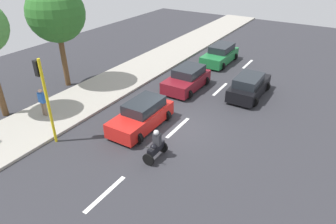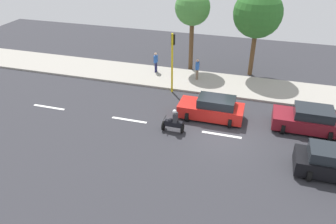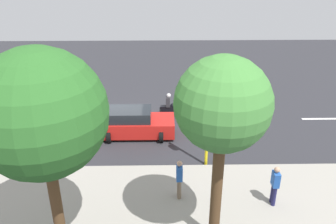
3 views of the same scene
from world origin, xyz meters
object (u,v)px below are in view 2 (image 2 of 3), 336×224
(traffic_light_corner, at_px, (173,55))
(motorcycle, at_px, (173,122))
(pedestrian_near_signal, at_px, (156,62))
(street_tree_north, at_px, (258,14))
(car_red, at_px, (212,109))
(street_tree_center, at_px, (193,9))
(car_maroon, at_px, (308,119))
(pedestrian_by_tree, at_px, (197,69))

(traffic_light_corner, bearing_deg, motorcycle, -163.40)
(pedestrian_near_signal, distance_m, street_tree_north, 8.87)
(car_red, distance_m, street_tree_center, 9.52)
(car_maroon, height_order, motorcycle, motorcycle)
(street_tree_north, bearing_deg, car_maroon, -152.65)
(car_red, relative_size, street_tree_center, 0.62)
(motorcycle, bearing_deg, street_tree_north, -20.45)
(pedestrian_by_tree, relative_size, street_tree_north, 0.24)
(car_maroon, relative_size, street_tree_north, 0.57)
(pedestrian_by_tree, height_order, traffic_light_corner, traffic_light_corner)
(traffic_light_corner, bearing_deg, street_tree_center, -3.76)
(car_maroon, bearing_deg, car_red, 93.09)
(car_red, bearing_deg, street_tree_north, -13.02)
(car_red, height_order, motorcycle, motorcycle)
(pedestrian_by_tree, bearing_deg, car_red, -158.47)
(pedestrian_near_signal, xyz_separation_m, street_tree_center, (1.82, -2.57, 4.11))
(pedestrian_by_tree, xyz_separation_m, street_tree_center, (2.29, 1.07, 4.11))
(motorcycle, distance_m, pedestrian_by_tree, 7.73)
(motorcycle, height_order, pedestrian_by_tree, pedestrian_by_tree)
(pedestrian_near_signal, bearing_deg, street_tree_north, -75.04)
(street_tree_north, bearing_deg, street_tree_center, 92.55)
(car_red, bearing_deg, street_tree_center, 22.58)
(car_red, height_order, street_tree_north, street_tree_north)
(traffic_light_corner, bearing_deg, car_red, -130.86)
(pedestrian_by_tree, bearing_deg, traffic_light_corner, 150.35)
(car_red, xyz_separation_m, pedestrian_by_tree, (5.48, 2.16, 0.35))
(pedestrian_by_tree, xyz_separation_m, street_tree_north, (2.52, -4.01, 3.99))
(motorcycle, bearing_deg, street_tree_center, 7.23)
(car_maroon, height_order, traffic_light_corner, traffic_light_corner)
(car_red, relative_size, street_tree_north, 0.59)
(street_tree_north, bearing_deg, pedestrian_near_signal, 104.96)
(car_red, distance_m, motorcycle, 2.97)
(traffic_light_corner, bearing_deg, car_maroon, -106.36)
(car_red, height_order, pedestrian_by_tree, pedestrian_by_tree)
(car_red, relative_size, car_maroon, 1.04)
(pedestrian_by_tree, bearing_deg, pedestrian_near_signal, 82.62)
(traffic_light_corner, distance_m, street_tree_center, 5.22)
(pedestrian_near_signal, bearing_deg, pedestrian_by_tree, -97.38)
(car_red, distance_m, car_maroon, 5.83)
(car_red, height_order, car_maroon, same)
(motorcycle, distance_m, traffic_light_corner, 5.98)
(pedestrian_by_tree, relative_size, street_tree_center, 0.25)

